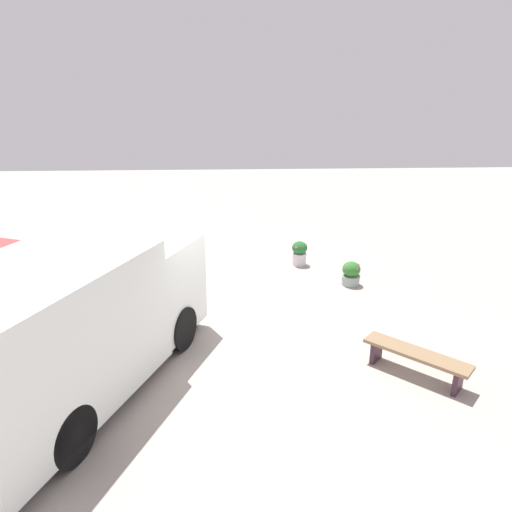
{
  "coord_description": "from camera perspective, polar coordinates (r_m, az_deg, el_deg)",
  "views": [
    {
      "loc": [
        0.56,
        -8.47,
        4.63
      ],
      "look_at": [
        1.02,
        0.88,
        1.27
      ],
      "focal_mm": 32.78,
      "sensor_mm": 36.0,
      "label": 1
    }
  ],
  "objects": [
    {
      "name": "plaza_bench",
      "position": [
        8.51,
        18.94,
        -11.62
      ],
      "size": [
        1.58,
        1.51,
        0.46
      ],
      "color": "#8A6C4D",
      "rests_on": "ground_plane"
    },
    {
      "name": "person_customer",
      "position": [
        12.1,
        -18.87,
        -2.06
      ],
      "size": [
        0.63,
        0.78,
        0.91
      ],
      "color": "navy",
      "rests_on": "ground_plane"
    },
    {
      "name": "ground_plane",
      "position": [
        9.67,
        -5.86,
        -8.97
      ],
      "size": [
        40.0,
        40.0,
        0.0
      ],
      "primitive_type": "plane",
      "color": "#AA9F94"
    },
    {
      "name": "planter_flowering_far",
      "position": [
        12.96,
        5.33,
        0.42
      ],
      "size": [
        0.42,
        0.42,
        0.68
      ],
      "color": "silver",
      "rests_on": "ground_plane"
    },
    {
      "name": "planter_flowering_near",
      "position": [
        11.85,
        11.53,
        -2.1
      ],
      "size": [
        0.47,
        0.47,
        0.61
      ],
      "color": "#8C9B92",
      "rests_on": "ground_plane"
    },
    {
      "name": "food_truck",
      "position": [
        7.89,
        -21.59,
        -8.11
      ],
      "size": [
        4.19,
        5.6,
        2.33
      ],
      "color": "white",
      "rests_on": "ground_plane"
    }
  ]
}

